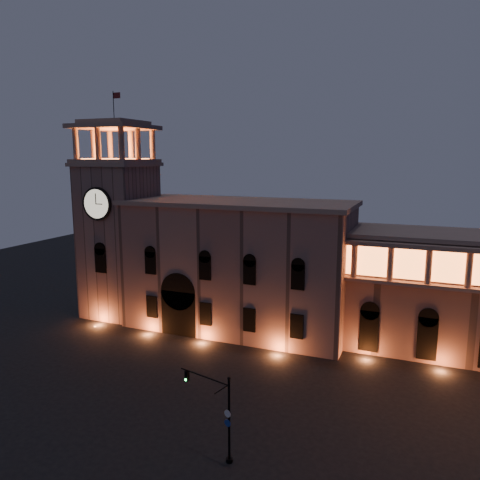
# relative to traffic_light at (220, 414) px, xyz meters

# --- Properties ---
(ground) EXTENTS (160.00, 160.00, 0.00)m
(ground) POSITION_rel_traffic_light_xyz_m (-7.66, 5.33, -3.71)
(ground) COLOR black
(ground) RESTS_ON ground
(government_building) EXTENTS (30.80, 12.80, 17.60)m
(government_building) POSITION_rel_traffic_light_xyz_m (-9.74, 27.26, 5.06)
(government_building) COLOR #8C665B
(government_building) RESTS_ON ground
(clock_tower) EXTENTS (9.80, 9.80, 32.40)m
(clock_tower) POSITION_rel_traffic_light_xyz_m (-28.16, 26.31, 8.79)
(clock_tower) COLOR #8C665B
(clock_tower) RESTS_ON ground
(traffic_light) EXTENTS (5.01, 1.57, 7.07)m
(traffic_light) POSITION_rel_traffic_light_xyz_m (0.00, 0.00, 0.00)
(traffic_light) COLOR black
(traffic_light) RESTS_ON ground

